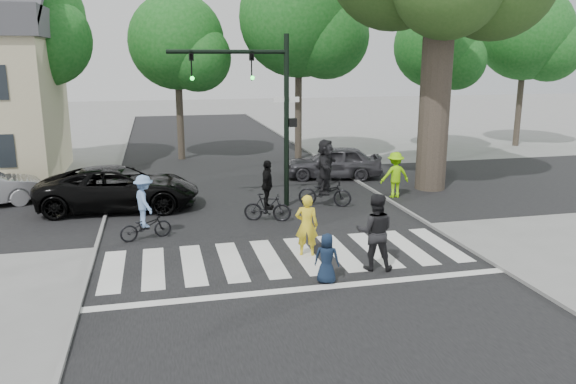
% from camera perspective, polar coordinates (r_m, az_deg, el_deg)
% --- Properties ---
extents(ground, '(120.00, 120.00, 0.00)m').
position_cam_1_polar(ground, '(14.25, 0.82, -7.96)').
color(ground, gray).
rests_on(ground, ground).
extents(road_stem, '(10.00, 70.00, 0.01)m').
position_cam_1_polar(road_stem, '(18.88, -2.87, -2.52)').
color(road_stem, black).
rests_on(road_stem, ground).
extents(road_cross, '(70.00, 10.00, 0.01)m').
position_cam_1_polar(road_cross, '(21.74, -4.31, -0.39)').
color(road_cross, black).
rests_on(road_cross, ground).
extents(curb_left, '(0.10, 70.00, 0.10)m').
position_cam_1_polar(curb_left, '(18.68, -18.32, -3.25)').
color(curb_left, gray).
rests_on(curb_left, ground).
extents(curb_right, '(0.10, 70.00, 0.10)m').
position_cam_1_polar(curb_right, '(20.35, 11.25, -1.46)').
color(curb_right, gray).
rests_on(curb_right, ground).
extents(crosswalk, '(10.00, 3.85, 0.01)m').
position_cam_1_polar(crosswalk, '(14.85, 0.19, -7.02)').
color(crosswalk, silver).
rests_on(crosswalk, ground).
extents(traffic_signal, '(4.45, 0.29, 6.00)m').
position_cam_1_polar(traffic_signal, '(19.44, -2.62, 9.62)').
color(traffic_signal, black).
rests_on(traffic_signal, ground).
extents(bg_tree_1, '(6.09, 5.80, 9.80)m').
position_cam_1_polar(bg_tree_1, '(28.90, -25.08, 15.14)').
color(bg_tree_1, brown).
rests_on(bg_tree_1, ground).
extents(bg_tree_2, '(5.04, 4.80, 8.40)m').
position_cam_1_polar(bg_tree_2, '(29.52, -10.72, 14.38)').
color(bg_tree_2, brown).
rests_on(bg_tree_2, ground).
extents(bg_tree_3, '(6.30, 6.00, 10.20)m').
position_cam_1_polar(bg_tree_3, '(29.18, 1.82, 16.90)').
color(bg_tree_3, brown).
rests_on(bg_tree_3, ground).
extents(bg_tree_4, '(4.83, 4.60, 8.15)m').
position_cam_1_polar(bg_tree_4, '(32.86, 15.28, 13.78)').
color(bg_tree_4, brown).
rests_on(bg_tree_4, ground).
extents(bg_tree_5, '(5.67, 5.40, 9.30)m').
position_cam_1_polar(bg_tree_5, '(36.57, 23.54, 14.22)').
color(bg_tree_5, brown).
rests_on(bg_tree_5, ground).
extents(pedestrian_woman, '(0.70, 0.56, 1.68)m').
position_cam_1_polar(pedestrian_woman, '(15.05, 1.91, -3.40)').
color(pedestrian_woman, yellow).
rests_on(pedestrian_woman, ground).
extents(pedestrian_child, '(0.70, 0.59, 1.21)m').
position_cam_1_polar(pedestrian_child, '(13.33, 3.95, -6.75)').
color(pedestrian_child, '#132137').
rests_on(pedestrian_child, ground).
extents(pedestrian_adult, '(1.14, 1.01, 1.96)m').
position_cam_1_polar(pedestrian_adult, '(14.19, 8.82, -4.02)').
color(pedestrian_adult, black).
rests_on(pedestrian_adult, ground).
extents(cyclist_left, '(1.61, 1.12, 1.93)m').
position_cam_1_polar(cyclist_left, '(16.85, -14.34, -1.98)').
color(cyclist_left, black).
rests_on(cyclist_left, ground).
extents(cyclist_mid, '(1.60, 1.02, 2.02)m').
position_cam_1_polar(cyclist_mid, '(18.18, -2.11, -0.46)').
color(cyclist_mid, black).
rests_on(cyclist_mid, ground).
extents(cyclist_right, '(2.02, 1.86, 2.43)m').
position_cam_1_polar(cyclist_right, '(20.03, 3.80, 1.57)').
color(cyclist_right, black).
rests_on(cyclist_right, ground).
extents(car_suv, '(5.64, 2.89, 1.52)m').
position_cam_1_polar(car_suv, '(20.50, -16.78, 0.38)').
color(car_suv, black).
rests_on(car_suv, ground).
extents(car_grey, '(4.50, 2.62, 1.44)m').
position_cam_1_polar(car_grey, '(24.85, 4.63, 3.04)').
color(car_grey, '#3A393E').
rests_on(car_grey, ground).
extents(bystander_hivis, '(1.14, 0.67, 1.75)m').
position_cam_1_polar(bystander_hivis, '(21.67, 10.82, 1.72)').
color(bystander_hivis, '#8CE70A').
rests_on(bystander_hivis, ground).
extents(bystander_dark, '(0.68, 0.46, 1.83)m').
position_cam_1_polar(bystander_dark, '(21.60, 3.64, 1.99)').
color(bystander_dark, black).
rests_on(bystander_dark, ground).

